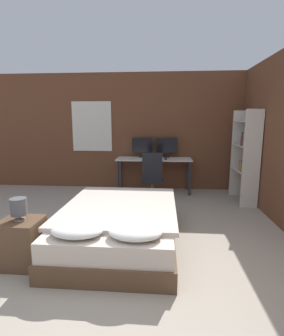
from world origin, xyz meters
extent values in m
plane|color=#9E9384|center=(0.00, 0.00, 0.00)|extent=(20.00, 20.00, 0.00)
cube|color=brown|center=(0.00, 4.21, 1.35)|extent=(12.00, 0.06, 2.70)
cube|color=silver|center=(-1.50, 4.17, 1.47)|extent=(0.94, 0.01, 1.16)
cube|color=#A3B2CC|center=(-1.50, 4.18, 1.47)|extent=(0.86, 0.01, 1.08)
cube|color=brown|center=(-0.37, 1.29, 0.11)|extent=(1.45, 2.09, 0.22)
cube|color=beige|center=(-0.37, 1.29, 0.33)|extent=(1.39, 2.03, 0.22)
cube|color=beige|center=(-0.37, 1.41, 0.47)|extent=(1.49, 1.76, 0.05)
ellipsoid|color=white|center=(-0.67, 0.49, 0.51)|extent=(0.55, 0.38, 0.13)
ellipsoid|color=white|center=(-0.07, 0.49, 0.51)|extent=(0.55, 0.38, 0.13)
cube|color=brown|center=(-1.37, 0.64, 0.27)|extent=(0.44, 0.41, 0.53)
cylinder|color=gray|center=(-1.37, 0.64, 0.54)|extent=(0.12, 0.12, 0.01)
cylinder|color=gray|center=(-1.37, 0.64, 0.57)|extent=(0.02, 0.02, 0.05)
cylinder|color=#4C4C51|center=(-1.37, 0.64, 0.69)|extent=(0.18, 0.18, 0.19)
cube|color=beige|center=(-0.01, 3.86, 0.76)|extent=(1.68, 0.57, 0.03)
cylinder|color=#2D2D33|center=(-0.80, 3.63, 0.37)|extent=(0.05, 0.05, 0.74)
cylinder|color=#2D2D33|center=(0.78, 3.63, 0.37)|extent=(0.05, 0.05, 0.74)
cylinder|color=#2D2D33|center=(-0.80, 4.09, 0.37)|extent=(0.05, 0.05, 0.74)
cylinder|color=#2D2D33|center=(0.78, 4.09, 0.37)|extent=(0.05, 0.05, 0.74)
cylinder|color=black|center=(-0.29, 4.04, 0.78)|extent=(0.16, 0.16, 0.01)
cylinder|color=black|center=(-0.29, 4.04, 0.83)|extent=(0.03, 0.03, 0.09)
cube|color=black|center=(-0.29, 4.04, 1.05)|extent=(0.49, 0.03, 0.35)
cube|color=black|center=(-0.29, 4.03, 1.05)|extent=(0.46, 0.00, 0.32)
cylinder|color=black|center=(0.26, 4.04, 0.78)|extent=(0.16, 0.16, 0.01)
cylinder|color=black|center=(0.26, 4.04, 0.83)|extent=(0.03, 0.03, 0.09)
cube|color=black|center=(0.26, 4.04, 1.05)|extent=(0.49, 0.03, 0.35)
cube|color=black|center=(0.26, 4.03, 1.05)|extent=(0.46, 0.00, 0.32)
cube|color=black|center=(-0.01, 3.68, 0.78)|extent=(0.35, 0.13, 0.02)
ellipsoid|color=black|center=(0.25, 3.68, 0.79)|extent=(0.07, 0.05, 0.04)
cylinder|color=black|center=(-0.02, 3.26, 0.02)|extent=(0.52, 0.52, 0.04)
cylinder|color=gray|center=(-0.02, 3.26, 0.21)|extent=(0.05, 0.05, 0.33)
cube|color=black|center=(-0.02, 3.26, 0.41)|extent=(0.43, 0.43, 0.07)
cube|color=black|center=(-0.02, 3.07, 0.72)|extent=(0.39, 0.05, 0.55)
cube|color=beige|center=(1.81, 2.89, 0.91)|extent=(0.32, 0.02, 1.82)
cube|color=beige|center=(1.81, 3.74, 0.91)|extent=(0.32, 0.02, 1.82)
cube|color=beige|center=(1.81, 3.31, 0.64)|extent=(0.32, 0.83, 0.02)
cube|color=beige|center=(1.81, 3.31, 1.13)|extent=(0.32, 0.83, 0.02)
cube|color=beige|center=(1.81, 3.31, 1.60)|extent=(0.32, 0.83, 0.02)
cube|color=#B2332D|center=(1.81, 2.92, 0.76)|extent=(0.26, 0.02, 0.22)
cube|color=#B2332D|center=(1.81, 2.95, 0.74)|extent=(0.26, 0.02, 0.19)
cube|color=#BCB29E|center=(1.81, 2.98, 0.78)|extent=(0.26, 0.03, 0.26)
cube|color=orange|center=(1.81, 3.02, 0.75)|extent=(0.26, 0.02, 0.21)
cube|color=#28282D|center=(1.81, 3.06, 0.76)|extent=(0.26, 0.04, 0.22)
cube|color=gold|center=(1.81, 3.11, 0.75)|extent=(0.26, 0.04, 0.19)
cube|color=teal|center=(1.81, 3.15, 0.74)|extent=(0.26, 0.03, 0.19)
cube|color=#7A387F|center=(1.81, 3.18, 0.75)|extent=(0.26, 0.02, 0.19)
cube|color=gold|center=(1.81, 3.23, 0.73)|extent=(0.26, 0.04, 0.17)
cube|color=#2D4784|center=(1.81, 2.92, 1.27)|extent=(0.26, 0.03, 0.27)
cube|color=teal|center=(1.81, 2.96, 1.25)|extent=(0.26, 0.02, 0.21)
cube|color=orange|center=(1.81, 3.01, 1.24)|extent=(0.26, 0.04, 0.20)
cube|color=orange|center=(1.81, 3.05, 1.26)|extent=(0.26, 0.02, 0.24)
cube|color=#28282D|center=(1.81, 3.08, 1.25)|extent=(0.26, 0.03, 0.21)
cube|color=#28282D|center=(1.81, 3.12, 1.26)|extent=(0.26, 0.02, 0.23)
cube|color=#2D4784|center=(1.81, 3.16, 1.27)|extent=(0.26, 0.04, 0.26)
cube|color=#B2332D|center=(1.81, 3.20, 1.24)|extent=(0.26, 0.02, 0.20)
camera|label=1|loc=(0.21, -1.99, 1.63)|focal=28.00mm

